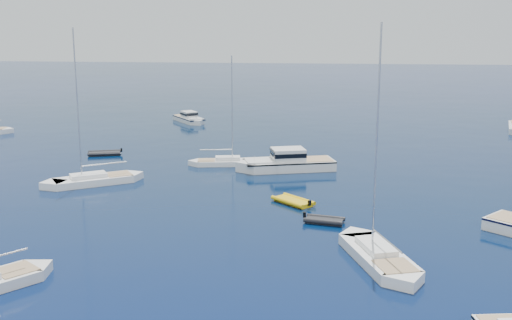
# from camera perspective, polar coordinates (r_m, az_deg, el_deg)

# --- Properties ---
(ground) EXTENTS (400.00, 400.00, 0.00)m
(ground) POSITION_cam_1_polar(r_m,az_deg,el_deg) (38.09, -0.27, -12.30)
(ground) COLOR #071449
(ground) RESTS_ON ground
(motor_cruiser_centre) EXTENTS (12.01, 6.56, 3.02)m
(motor_cruiser_centre) POSITION_cam_1_polar(r_m,az_deg,el_deg) (68.94, 2.69, -0.89)
(motor_cruiser_centre) COLOR silver
(motor_cruiser_centre) RESTS_ON ground
(motor_cruiser_horizon) EXTENTS (6.98, 8.20, 2.18)m
(motor_cruiser_horizon) POSITION_cam_1_polar(r_m,az_deg,el_deg) (101.21, -5.96, 3.39)
(motor_cruiser_horizon) COLOR silver
(motor_cruiser_horizon) RESTS_ON ground
(sailboat_mid_r) EXTENTS (6.24, 11.50, 16.39)m
(sailboat_mid_r) POSITION_cam_1_polar(r_m,az_deg,el_deg) (44.20, 10.87, -8.92)
(sailboat_mid_r) COLOR white
(sailboat_mid_r) RESTS_ON ground
(sailboat_mid_l) EXTENTS (10.51, 8.21, 15.77)m
(sailboat_mid_l) POSITION_cam_1_polar(r_m,az_deg,el_deg) (65.11, -14.35, -2.08)
(sailboat_mid_l) COLOR white
(sailboat_mid_l) RESTS_ON ground
(sailboat_centre) EXTENTS (8.80, 3.57, 12.57)m
(sailboat_centre) POSITION_cam_1_polar(r_m,az_deg,el_deg) (71.26, -2.80, -0.44)
(sailboat_centre) COLOR white
(sailboat_centre) RESTS_ON ground
(tender_yellow) EXTENTS (4.49, 4.43, 0.95)m
(tender_yellow) POSITION_cam_1_polar(r_m,az_deg,el_deg) (56.57, 3.33, -3.91)
(tender_yellow) COLOR yellow
(tender_yellow) RESTS_ON ground
(tender_grey_near) EXTENTS (3.61, 2.50, 0.95)m
(tender_grey_near) POSITION_cam_1_polar(r_m,az_deg,el_deg) (51.53, 6.14, -5.62)
(tender_grey_near) COLOR black
(tender_grey_near) RESTS_ON ground
(tender_grey_far) EXTENTS (4.53, 3.31, 0.95)m
(tender_grey_far) POSITION_cam_1_polar(r_m,az_deg,el_deg) (78.52, -13.40, 0.44)
(tender_grey_far) COLOR black
(tender_grey_far) RESTS_ON ground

